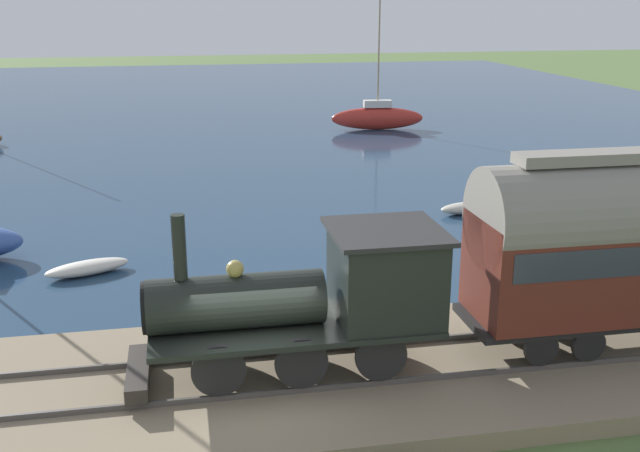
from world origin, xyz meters
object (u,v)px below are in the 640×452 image
steam_locomotive (324,291)px  rowboat_far_out (87,268)px  sailboat_red (377,117)px  rowboat_near_shore (469,208)px  rowboat_off_pier (396,240)px

steam_locomotive → rowboat_far_out: size_ratio=2.47×
sailboat_red → rowboat_near_shore: 19.66m
sailboat_red → rowboat_off_pier: (-23.02, 5.49, -0.56)m
sailboat_red → steam_locomotive: bearing=169.5°
rowboat_off_pier → rowboat_far_out: bearing=134.9°
rowboat_near_shore → rowboat_off_pier: (-3.42, 3.94, 0.01)m
rowboat_near_shore → sailboat_red: bearing=-10.5°
rowboat_near_shore → rowboat_far_out: rowboat_near_shore is taller
sailboat_red → rowboat_off_pier: bearing=173.0°
sailboat_red → rowboat_far_out: size_ratio=3.70×
steam_locomotive → rowboat_near_shore: 14.85m
rowboat_far_out → rowboat_near_shore: bearing=-94.0°
steam_locomotive → rowboat_near_shore: bearing=-33.7°
rowboat_off_pier → sailboat_red: bearing=27.1°
rowboat_near_shore → rowboat_off_pier: rowboat_off_pier is taller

